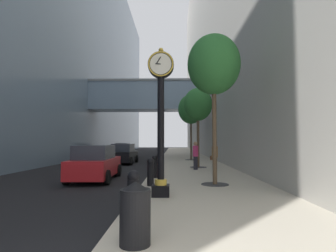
{
  "coord_description": "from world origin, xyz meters",
  "views": [
    {
      "loc": [
        1.29,
        -2.77,
        1.86
      ],
      "look_at": [
        0.77,
        22.69,
        3.34
      ],
      "focal_mm": 28.48,
      "sensor_mm": 36.0,
      "label": 1
    }
  ],
  "objects_px": {
    "bollard_nearest": "(133,193)",
    "street_tree_mid_near": "(198,105)",
    "bollard_fourth": "(155,166)",
    "trash_bin": "(135,212)",
    "street_tree_mid_far": "(191,109)",
    "pedestrian_walking": "(215,156)",
    "car_red_near": "(95,163)",
    "car_black_mid": "(124,154)",
    "bollard_third": "(151,171)",
    "car_blue_far": "(123,149)",
    "street_clock": "(161,113)",
    "pedestrian_by_clock": "(196,155)",
    "street_tree_near": "(214,65)"
  },
  "relations": [
    {
      "from": "bollard_nearest",
      "to": "street_tree_mid_near",
      "type": "height_order",
      "value": "street_tree_mid_near"
    },
    {
      "from": "bollard_fourth",
      "to": "trash_bin",
      "type": "bearing_deg",
      "value": -88.22
    },
    {
      "from": "bollard_nearest",
      "to": "street_tree_mid_far",
      "type": "distance_m",
      "value": 19.7
    },
    {
      "from": "street_tree_mid_near",
      "to": "pedestrian_walking",
      "type": "height_order",
      "value": "street_tree_mid_near"
    },
    {
      "from": "pedestrian_walking",
      "to": "car_red_near",
      "type": "bearing_deg",
      "value": -154.37
    },
    {
      "from": "car_black_mid",
      "to": "trash_bin",
      "type": "bearing_deg",
      "value": -78.79
    },
    {
      "from": "car_red_near",
      "to": "bollard_third",
      "type": "bearing_deg",
      "value": -39.28
    },
    {
      "from": "street_tree_mid_near",
      "to": "car_red_near",
      "type": "relative_size",
      "value": 1.27
    },
    {
      "from": "street_tree_mid_far",
      "to": "car_blue_far",
      "type": "height_order",
      "value": "street_tree_mid_far"
    },
    {
      "from": "car_black_mid",
      "to": "street_tree_mid_near",
      "type": "bearing_deg",
      "value": -36.96
    },
    {
      "from": "car_black_mid",
      "to": "car_blue_far",
      "type": "relative_size",
      "value": 1.04
    },
    {
      "from": "street_clock",
      "to": "street_tree_mid_far",
      "type": "xyz_separation_m",
      "value": [
        2.06,
        16.57,
        2.12
      ]
    },
    {
      "from": "trash_bin",
      "to": "pedestrian_by_clock",
      "type": "relative_size",
      "value": 0.61
    },
    {
      "from": "street_tree_mid_far",
      "to": "bollard_nearest",
      "type": "bearing_deg",
      "value": -97.63
    },
    {
      "from": "car_red_near",
      "to": "bollard_nearest",
      "type": "bearing_deg",
      "value": -67.24
    },
    {
      "from": "pedestrian_walking",
      "to": "car_blue_far",
      "type": "bearing_deg",
      "value": 114.74
    },
    {
      "from": "street_tree_mid_far",
      "to": "car_red_near",
      "type": "bearing_deg",
      "value": -113.88
    },
    {
      "from": "car_red_near",
      "to": "street_tree_near",
      "type": "bearing_deg",
      "value": -20.51
    },
    {
      "from": "street_clock",
      "to": "bollard_fourth",
      "type": "bearing_deg",
      "value": 96.67
    },
    {
      "from": "street_tree_near",
      "to": "street_tree_mid_near",
      "type": "height_order",
      "value": "street_tree_near"
    },
    {
      "from": "pedestrian_walking",
      "to": "car_black_mid",
      "type": "height_order",
      "value": "pedestrian_walking"
    },
    {
      "from": "bollard_third",
      "to": "car_red_near",
      "type": "relative_size",
      "value": 0.26
    },
    {
      "from": "trash_bin",
      "to": "car_blue_far",
      "type": "height_order",
      "value": "car_blue_far"
    },
    {
      "from": "street_tree_mid_far",
      "to": "bollard_fourth",
      "type": "bearing_deg",
      "value": -101.7
    },
    {
      "from": "street_clock",
      "to": "pedestrian_walking",
      "type": "distance_m",
      "value": 8.01
    },
    {
      "from": "car_blue_far",
      "to": "street_clock",
      "type": "bearing_deg",
      "value": -76.85
    },
    {
      "from": "street_clock",
      "to": "car_red_near",
      "type": "xyz_separation_m",
      "value": [
        -3.36,
        4.32,
        -1.95
      ]
    },
    {
      "from": "bollard_nearest",
      "to": "bollard_third",
      "type": "relative_size",
      "value": 1.0
    },
    {
      "from": "car_blue_far",
      "to": "car_black_mid",
      "type": "bearing_deg",
      "value": -79.05
    },
    {
      "from": "trash_bin",
      "to": "car_black_mid",
      "type": "height_order",
      "value": "car_black_mid"
    },
    {
      "from": "street_tree_near",
      "to": "car_red_near",
      "type": "xyz_separation_m",
      "value": [
        -5.42,
        2.03,
        -4.17
      ]
    },
    {
      "from": "street_clock",
      "to": "car_black_mid",
      "type": "distance_m",
      "value": 14.45
    },
    {
      "from": "street_tree_mid_near",
      "to": "car_black_mid",
      "type": "height_order",
      "value": "street_tree_mid_near"
    },
    {
      "from": "bollard_nearest",
      "to": "street_tree_mid_far",
      "type": "height_order",
      "value": "street_tree_mid_far"
    },
    {
      "from": "trash_bin",
      "to": "pedestrian_walking",
      "type": "distance_m",
      "value": 11.69
    },
    {
      "from": "car_red_near",
      "to": "trash_bin",
      "type": "bearing_deg",
      "value": -69.39
    },
    {
      "from": "street_clock",
      "to": "car_black_mid",
      "type": "height_order",
      "value": "street_clock"
    },
    {
      "from": "bollard_fourth",
      "to": "pedestrian_by_clock",
      "type": "bearing_deg",
      "value": 58.76
    },
    {
      "from": "car_blue_far",
      "to": "car_red_near",
      "type": "bearing_deg",
      "value": -82.53
    },
    {
      "from": "street_clock",
      "to": "bollard_third",
      "type": "bearing_deg",
      "value": 104.03
    },
    {
      "from": "trash_bin",
      "to": "car_blue_far",
      "type": "xyz_separation_m",
      "value": [
        -6.13,
        31.24,
        0.12
      ]
    },
    {
      "from": "street_clock",
      "to": "bollard_third",
      "type": "height_order",
      "value": "street_clock"
    },
    {
      "from": "pedestrian_walking",
      "to": "pedestrian_by_clock",
      "type": "relative_size",
      "value": 0.98
    },
    {
      "from": "bollard_nearest",
      "to": "bollard_fourth",
      "type": "distance_m",
      "value": 6.73
    },
    {
      "from": "pedestrian_by_clock",
      "to": "street_tree_mid_far",
      "type": "bearing_deg",
      "value": 87.99
    },
    {
      "from": "bollard_nearest",
      "to": "car_red_near",
      "type": "bearing_deg",
      "value": 112.76
    },
    {
      "from": "bollard_fourth",
      "to": "car_black_mid",
      "type": "distance_m",
      "value": 10.14
    },
    {
      "from": "bollard_third",
      "to": "pedestrian_walking",
      "type": "height_order",
      "value": "pedestrian_walking"
    },
    {
      "from": "street_tree_mid_near",
      "to": "trash_bin",
      "type": "bearing_deg",
      "value": -99.74
    },
    {
      "from": "street_tree_mid_far",
      "to": "street_tree_near",
      "type": "bearing_deg",
      "value": -90.0
    }
  ]
}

